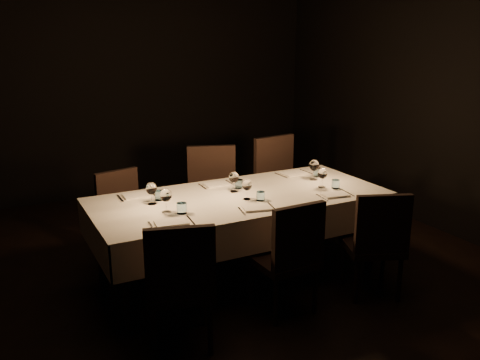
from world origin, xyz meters
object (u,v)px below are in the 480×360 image
chair_near_center (290,253)px  chair_far_center (213,193)px  dining_table (240,204)px  chair_near_left (180,281)px  chair_near_right (377,239)px  chair_far_right (281,182)px  chair_far_left (123,212)px

chair_near_center → chair_far_center: 1.51m
dining_table → chair_far_center: bearing=83.3°
chair_near_left → chair_near_right: 1.67m
chair_near_center → chair_far_center: bearing=-93.9°
chair_far_right → chair_far_center: bearing=170.0°
chair_far_right → dining_table: bearing=-147.3°
chair_far_left → chair_far_center: (0.91, -0.02, 0.07)m
chair_near_right → chair_far_left: 2.30m
chair_far_left → chair_far_right: bearing=-14.4°
chair_near_center → chair_far_right: size_ratio=0.87×
chair_near_center → chair_near_right: bearing=171.1°
dining_table → chair_far_left: size_ratio=2.88×
dining_table → chair_near_right: chair_near_right is taller
chair_near_left → chair_near_right: chair_near_left is taller
dining_table → chair_far_left: (-0.82, 0.80, -0.20)m
dining_table → chair_near_right: bearing=-45.6°
dining_table → chair_near_center: bearing=-86.7°
chair_near_left → chair_near_center: chair_near_left is taller
chair_near_left → chair_far_left: 1.60m
chair_near_left → chair_far_left: (0.04, 1.60, -0.03)m
chair_near_left → chair_far_left: bearing=-75.3°
chair_near_right → chair_far_center: bearing=-44.3°
dining_table → chair_near_right: (0.81, -0.83, -0.18)m
chair_near_center → chair_far_center: (0.05, 1.51, 0.05)m
chair_near_center → chair_far_right: bearing=-121.6°
chair_near_right → chair_far_left: size_ratio=1.04×
chair_near_right → chair_far_right: bearing=-71.0°
dining_table → chair_near_right: size_ratio=2.76×
dining_table → chair_near_left: (-0.86, -0.80, -0.17)m
chair_near_center → chair_far_center: size_ratio=0.90×
dining_table → chair_near_center: chair_near_center is taller
dining_table → chair_near_center: (0.04, -0.73, -0.18)m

